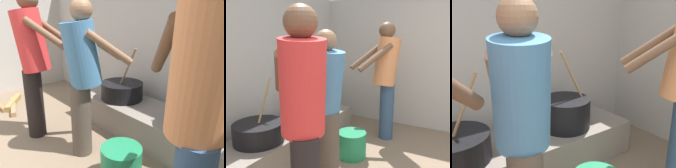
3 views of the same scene
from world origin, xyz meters
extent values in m
cube|color=slate|center=(0.57, 2.03, 0.18)|extent=(2.27, 0.60, 0.35)
cylinder|color=black|center=(0.06, 2.03, 0.45)|extent=(0.53, 0.53, 0.21)
cylinder|color=#937047|center=(0.15, 2.03, 0.76)|extent=(0.26, 0.05, 0.51)
cylinder|color=black|center=(1.08, 2.02, 0.50)|extent=(0.48, 0.48, 0.29)
cylinder|color=#937047|center=(1.16, 2.02, 0.84)|extent=(0.25, 0.12, 0.51)
cylinder|color=navy|center=(1.57, 1.10, 0.40)|extent=(0.20, 0.20, 0.80)
cylinder|color=#D17F4C|center=(1.55, 1.12, 1.13)|extent=(0.49, 0.48, 0.68)
sphere|color=brown|center=(1.54, 1.13, 1.55)|extent=(0.22, 0.22, 0.22)
cylinder|color=brown|center=(1.46, 1.39, 1.20)|extent=(0.41, 0.38, 0.37)
cylinder|color=brown|center=(1.28, 1.19, 1.20)|extent=(0.41, 0.38, 0.37)
cylinder|color=red|center=(-0.36, 1.09, 1.11)|extent=(0.48, 0.49, 0.67)
sphere|color=brown|center=(-0.35, 1.10, 1.52)|extent=(0.22, 0.22, 0.22)
cylinder|color=brown|center=(-0.10, 1.17, 1.18)|extent=(0.39, 0.39, 0.37)
cylinder|color=brown|center=(-0.29, 1.36, 1.18)|extent=(0.39, 0.39, 0.37)
cylinder|color=#4C4238|center=(0.27, 1.28, 0.37)|extent=(0.20, 0.20, 0.73)
cylinder|color=teal|center=(0.28, 1.31, 1.03)|extent=(0.42, 0.46, 0.63)
sphere|color=brown|center=(0.28, 1.32, 1.41)|extent=(0.20, 0.20, 0.20)
cylinder|color=brown|center=(0.49, 1.47, 1.09)|extent=(0.23, 0.44, 0.34)
cylinder|color=brown|center=(0.24, 1.57, 1.09)|extent=(0.23, 0.44, 0.34)
cylinder|color=#1E7A4C|center=(0.83, 1.30, 0.16)|extent=(0.35, 0.35, 0.31)
camera|label=1|loc=(2.00, 0.20, 1.37)|focal=35.77mm
camera|label=2|loc=(-1.49, 0.20, 1.41)|focal=35.90mm
camera|label=3|loc=(-0.25, 0.19, 1.43)|focal=39.98mm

